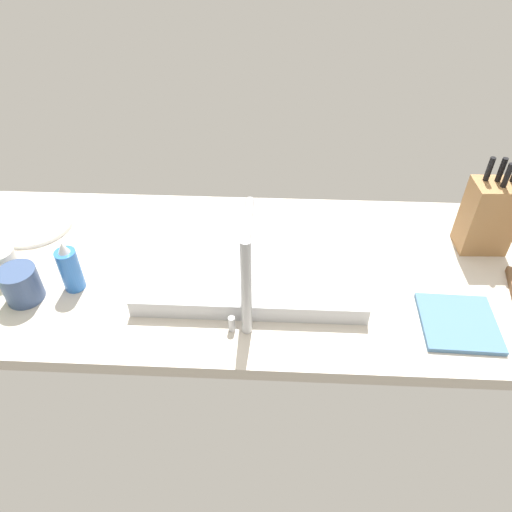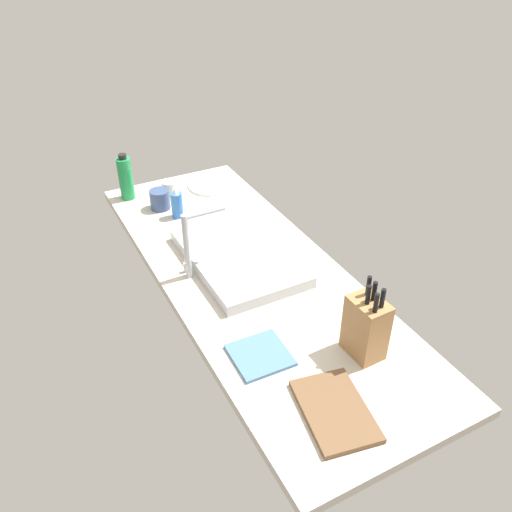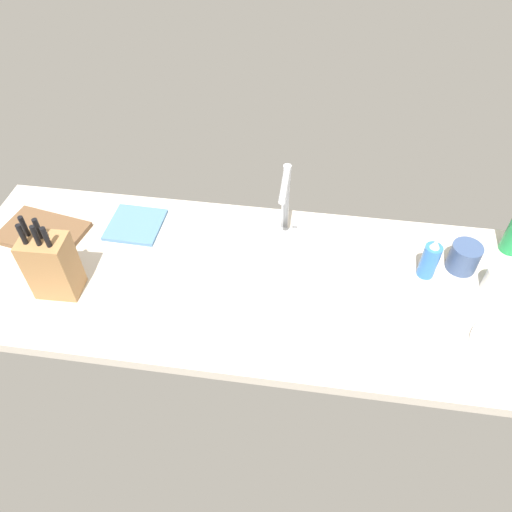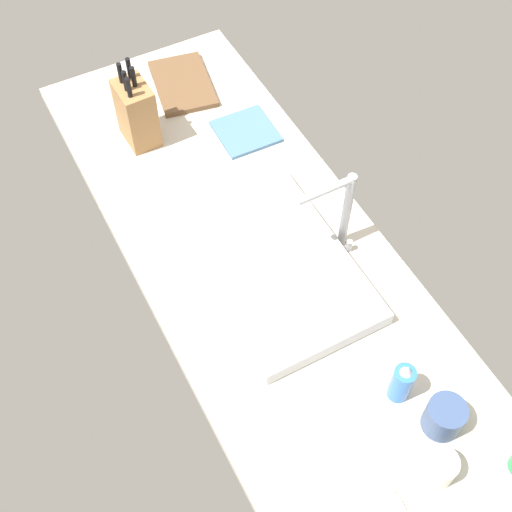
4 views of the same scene
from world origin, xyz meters
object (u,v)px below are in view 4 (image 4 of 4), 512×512
(sink_basin, at_px, (276,265))
(knife_block, at_px, (136,113))
(dish_towel, at_px, (246,131))
(coffee_mug, at_px, (444,417))
(faucet, at_px, (341,207))
(cutting_board, at_px, (183,84))
(soap_bottle, at_px, (402,382))
(ceramic_cup, at_px, (438,467))

(sink_basin, distance_m, knife_block, 0.64)
(dish_towel, distance_m, coffee_mug, 1.04)
(knife_block, bearing_deg, dish_towel, 64.06)
(faucet, xyz_separation_m, cutting_board, (-0.78, -0.10, -0.15))
(soap_bottle, distance_m, ceramic_cup, 0.20)
(ceramic_cup, bearing_deg, faucet, 167.81)
(soap_bottle, height_order, dish_towel, soap_bottle)
(faucet, xyz_separation_m, dish_towel, (-0.49, -0.02, -0.16))
(knife_block, relative_size, coffee_mug, 2.96)
(dish_towel, height_order, coffee_mug, coffee_mug)
(cutting_board, bearing_deg, dish_towel, 15.97)
(knife_block, bearing_deg, soap_bottle, 9.34)
(faucet, distance_m, knife_block, 0.70)
(faucet, xyz_separation_m, ceramic_cup, (0.64, -0.14, -0.12))
(cutting_board, bearing_deg, ceramic_cup, -1.44)
(coffee_mug, bearing_deg, sink_basin, -166.98)
(sink_basin, distance_m, ceramic_cup, 0.64)
(sink_basin, xyz_separation_m, coffee_mug, (0.55, 0.13, 0.02))
(faucet, bearing_deg, dish_towel, -177.75)
(dish_towel, bearing_deg, ceramic_cup, -5.96)
(faucet, height_order, dish_towel, faucet)
(coffee_mug, relative_size, ceramic_cup, 1.13)
(soap_bottle, bearing_deg, ceramic_cup, -10.48)
(soap_bottle, relative_size, dish_towel, 0.82)
(dish_towel, bearing_deg, coffee_mug, -2.13)
(sink_basin, height_order, knife_block, knife_block)
(ceramic_cup, bearing_deg, sink_basin, -175.64)
(dish_towel, xyz_separation_m, ceramic_cup, (1.13, -0.12, 0.03))
(soap_bottle, bearing_deg, coffee_mug, 21.53)
(sink_basin, height_order, dish_towel, sink_basin)
(cutting_board, height_order, dish_towel, cutting_board)
(knife_block, xyz_separation_m, coffee_mug, (1.17, 0.26, -0.06))
(sink_basin, relative_size, cutting_board, 2.12)
(sink_basin, distance_m, faucet, 0.23)
(cutting_board, bearing_deg, soap_bottle, 0.02)
(knife_block, bearing_deg, faucet, 24.74)
(soap_bottle, distance_m, coffee_mug, 0.12)
(cutting_board, distance_m, soap_bottle, 1.22)
(coffee_mug, height_order, ceramic_cup, coffee_mug)
(sink_basin, xyz_separation_m, soap_bottle, (0.44, 0.08, 0.04))
(cutting_board, bearing_deg, knife_block, -53.63)
(faucet, relative_size, cutting_board, 1.00)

